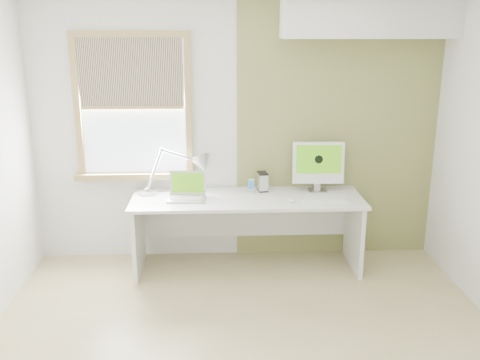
{
  "coord_description": "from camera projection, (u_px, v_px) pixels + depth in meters",
  "views": [
    {
      "loc": [
        -0.2,
        -3.41,
        2.3
      ],
      "look_at": [
        0.0,
        1.05,
        1.0
      ],
      "focal_mm": 39.7,
      "sensor_mm": 36.0,
      "label": 1
    }
  ],
  "objects": [
    {
      "name": "window",
      "position": [
        133.0,
        108.0,
        5.09
      ],
      "size": [
        1.2,
        0.14,
        1.42
      ],
      "color": "#A68A4E",
      "rests_on": "room"
    },
    {
      "name": "phone_dock",
      "position": [
        251.0,
        189.0,
        5.18
      ],
      "size": [
        0.08,
        0.08,
        0.14
      ],
      "color": "#B1B4B6",
      "rests_on": "desk"
    },
    {
      "name": "soffit",
      "position": [
        369.0,
        15.0,
        4.81
      ],
      "size": [
        1.6,
        0.4,
        0.42
      ],
      "primitive_type": "cube",
      "color": "white",
      "rests_on": "room"
    },
    {
      "name": "room",
      "position": [
        247.0,
        181.0,
        3.56
      ],
      "size": [
        4.04,
        3.54,
        2.64
      ],
      "color": "tan",
      "rests_on": "ground"
    },
    {
      "name": "accent_wall",
      "position": [
        337.0,
        131.0,
        5.27
      ],
      "size": [
        2.0,
        0.02,
        2.6
      ],
      "primitive_type": "cube",
      "color": "olive",
      "rests_on": "room"
    },
    {
      "name": "imac",
      "position": [
        318.0,
        164.0,
        5.18
      ],
      "size": [
        0.5,
        0.17,
        0.49
      ],
      "color": "#B1B4B6",
      "rests_on": "desk"
    },
    {
      "name": "laptop",
      "position": [
        187.0,
        192.0,
        5.02
      ],
      "size": [
        0.37,
        0.3,
        0.25
      ],
      "color": "#B1B4B6",
      "rests_on": "desk"
    },
    {
      "name": "external_drive",
      "position": [
        262.0,
        182.0,
        5.24
      ],
      "size": [
        0.11,
        0.15,
        0.19
      ],
      "color": "#B1B4B6",
      "rests_on": "desk"
    },
    {
      "name": "desk",
      "position": [
        247.0,
        214.0,
        5.16
      ],
      "size": [
        2.2,
        0.7,
        0.73
      ],
      "color": "silver",
      "rests_on": "room"
    },
    {
      "name": "mouse",
      "position": [
        292.0,
        200.0,
        4.92
      ],
      "size": [
        0.07,
        0.1,
        0.03
      ],
      "primitive_type": "ellipsoid",
      "rotation": [
        0.0,
        0.0,
        0.21
      ],
      "color": "white",
      "rests_on": "desk"
    },
    {
      "name": "keyboard",
      "position": [
        325.0,
        199.0,
        4.96
      ],
      "size": [
        0.44,
        0.17,
        0.02
      ],
      "color": "white",
      "rests_on": "desk"
    },
    {
      "name": "desk_lamp",
      "position": [
        192.0,
        168.0,
        5.19
      ],
      "size": [
        0.81,
        0.37,
        0.45
      ],
      "color": "#B1B4B6",
      "rests_on": "desk"
    }
  ]
}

